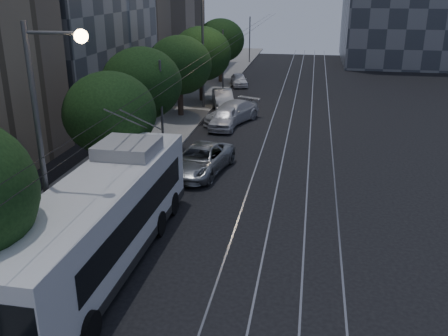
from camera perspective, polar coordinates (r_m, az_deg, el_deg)
ground at (r=20.16m, az=-0.43°, el=-9.47°), size 120.00×120.00×0.00m
sidewalk at (r=39.97m, az=-5.82°, el=5.82°), size 5.00×90.00×0.15m
tram_rails at (r=38.53m, az=8.72°, el=5.03°), size 4.52×90.00×0.02m
overhead_wires at (r=38.65m, az=-2.33°, el=10.56°), size 2.23×90.00×6.00m
trolleybus at (r=18.96m, az=-13.77°, el=-5.91°), size 2.96×13.29×5.63m
pickup_silver at (r=27.91m, az=-2.72°, el=0.95°), size 3.44×5.87×1.53m
car_white_a at (r=36.83m, az=0.12°, el=5.77°), size 2.05×4.56×1.52m
car_white_b at (r=38.30m, az=0.92°, el=6.38°), size 4.19×5.87×1.58m
car_white_c at (r=43.37m, az=-0.12°, el=7.97°), size 2.76×4.72×1.47m
car_white_d at (r=52.47m, az=1.72°, el=10.03°), size 2.48×4.08×1.30m
tree_1 at (r=25.25m, az=-12.92°, el=6.09°), size 4.56×4.56×6.09m
tree_2 at (r=30.77m, az=-9.39°, el=9.47°), size 4.85×4.85×6.56m
tree_3 at (r=39.50m, az=-5.11°, el=11.63°), size 5.03×5.03×6.37m
tree_4 at (r=44.70m, az=-2.61°, el=12.90°), size 5.24×5.24×6.62m
tree_5 at (r=53.72m, az=-0.39°, el=14.35°), size 4.99×4.99×6.68m
streetlamp_near at (r=17.76m, az=-19.39°, el=4.23°), size 2.20×0.44×8.94m
streetlamp_far at (r=41.75m, az=-1.87°, el=15.73°), size 2.67×0.44×11.20m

